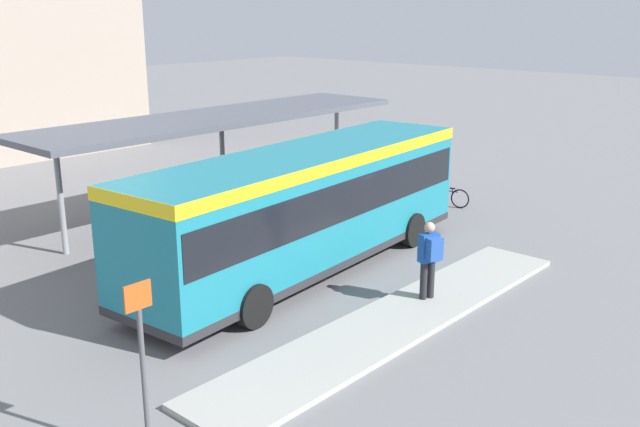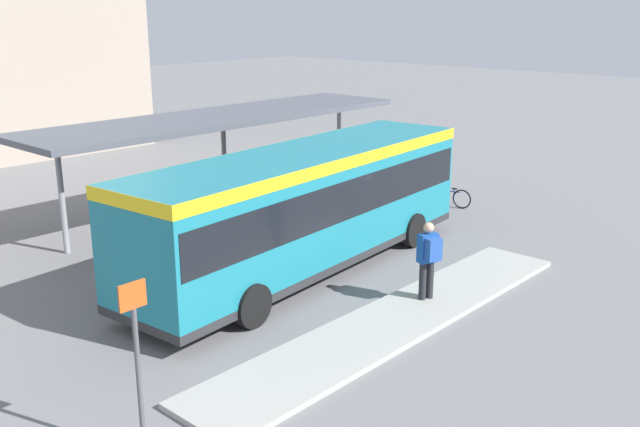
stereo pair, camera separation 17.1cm
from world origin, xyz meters
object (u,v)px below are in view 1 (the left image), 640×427
object	(u,v)px
pedestrian_waiting	(430,256)
bicycle_red	(404,187)
city_bus	(306,202)
bicycle_blue	(448,197)
platform_sign	(143,363)
bicycle_orange	(425,192)

from	to	relation	value
pedestrian_waiting	bicycle_red	world-z (taller)	pedestrian_waiting
city_bus	bicycle_blue	bearing A→B (deg)	-0.35
city_bus	platform_sign	bearing A→B (deg)	-158.62
platform_sign	bicycle_orange	bearing A→B (deg)	18.84
city_bus	pedestrian_waiting	bearing A→B (deg)	-90.68
city_bus	bicycle_red	distance (m)	8.17
pedestrian_waiting	platform_sign	world-z (taller)	platform_sign
bicycle_orange	platform_sign	world-z (taller)	platform_sign
bicycle_red	platform_sign	bearing A→B (deg)	106.82
bicycle_blue	platform_sign	xyz separation A→B (m)	(-15.12, -4.26, 1.22)
city_bus	bicycle_red	world-z (taller)	city_bus
city_bus	bicycle_blue	size ratio (longest dim) A/B	7.19
bicycle_orange	city_bus	bearing A→B (deg)	-88.84
bicycle_blue	pedestrian_waiting	bearing A→B (deg)	109.47
city_bus	bicycle_red	size ratio (longest dim) A/B	6.06
bicycle_red	platform_sign	distance (m)	16.28
city_bus	bicycle_orange	size ratio (longest dim) A/B	6.66
pedestrian_waiting	bicycle_red	size ratio (longest dim) A/B	1.00
city_bus	bicycle_orange	bearing A→B (deg)	6.14
pedestrian_waiting	bicycle_blue	distance (m)	8.58
bicycle_red	platform_sign	size ratio (longest dim) A/B	0.65
bicycle_red	bicycle_orange	bearing A→B (deg)	176.70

